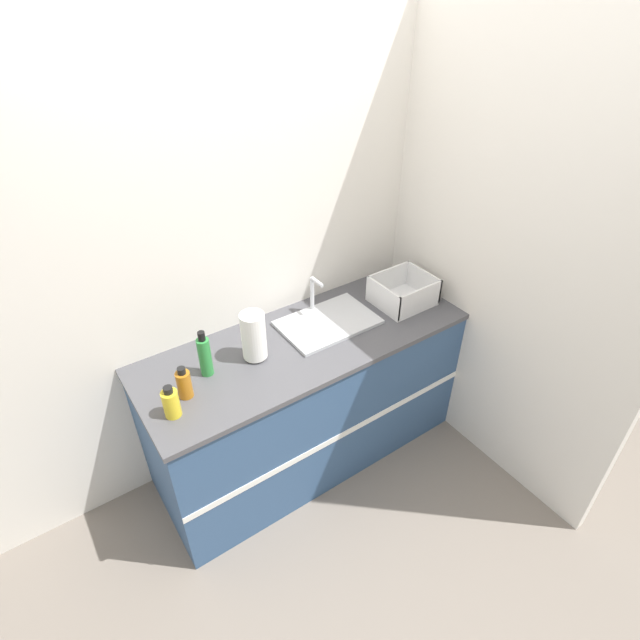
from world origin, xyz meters
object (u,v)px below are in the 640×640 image
object	(u,v)px
bottle_green	(205,356)
bottle_amber	(184,384)
paper_towel_roll	(254,336)
dish_rack	(403,293)
sink	(327,321)
bottle_yellow	(171,403)

from	to	relation	value
bottle_green	bottle_amber	distance (m)	0.18
bottle_amber	paper_towel_roll	bearing A→B (deg)	9.25
paper_towel_roll	bottle_green	bearing A→B (deg)	174.46
dish_rack	sink	bearing A→B (deg)	171.35
sink	dish_rack	distance (m)	0.51
sink	bottle_green	distance (m)	0.75
sink	bottle_yellow	distance (m)	1.01
sink	bottle_amber	size ratio (longest dim) A/B	3.14
dish_rack	bottle_amber	xyz separation A→B (m)	(-1.40, -0.02, 0.01)
bottle_green	bottle_yellow	world-z (taller)	bottle_green
dish_rack	bottle_green	size ratio (longest dim) A/B	1.30
sink	bottle_amber	bearing A→B (deg)	-173.65
bottle_green	bottle_yellow	bearing A→B (deg)	-144.53
bottle_green	paper_towel_roll	bearing A→B (deg)	-5.54
bottle_green	bottle_yellow	xyz separation A→B (m)	(-0.25, -0.18, -0.04)
sink	paper_towel_roll	xyz separation A→B (m)	(-0.48, -0.03, 0.12)
paper_towel_roll	bottle_yellow	size ratio (longest dim) A/B	1.60
dish_rack	bottle_green	distance (m)	1.25
bottle_yellow	sink	bearing A→B (deg)	10.47
bottle_amber	sink	bearing A→B (deg)	6.35
sink	paper_towel_roll	bearing A→B (deg)	-176.14
dish_rack	bottle_yellow	xyz separation A→B (m)	(-1.50, -0.11, 0.01)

